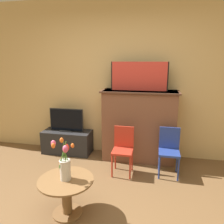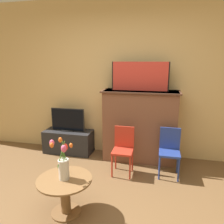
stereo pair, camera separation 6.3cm
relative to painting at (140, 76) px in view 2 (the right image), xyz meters
The scene contains 9 objects.
wall_back 0.43m from the painting, 145.82° to the left, with size 8.00×0.06×2.70m.
fireplace_mantel 0.82m from the painting, 14.07° to the right, with size 1.26×0.47×1.20m.
painting is the anchor object (origin of this frame).
tv_stand 1.78m from the painting, behind, with size 0.89×0.38×0.42m.
tv_monitor 1.52m from the painting, behind, with size 0.63×0.12×0.42m.
chair_red 1.16m from the painting, 107.75° to the right, with size 0.30×0.30×0.71m.
chair_blue 1.22m from the painting, 40.28° to the right, with size 0.30×0.30×0.71m.
side_table 2.05m from the painting, 111.75° to the right, with size 0.60×0.60×0.43m.
vase_tulips 1.89m from the painting, 111.79° to the right, with size 0.22×0.18×0.46m.
Camera 2 is at (0.70, -1.65, 1.68)m, focal length 35.00 mm.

